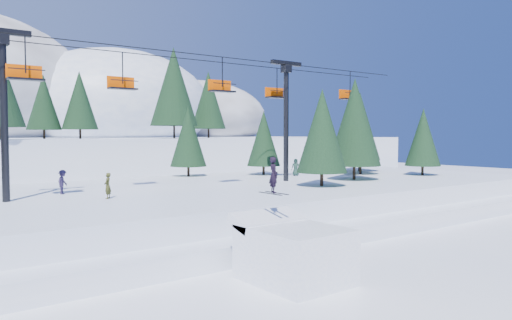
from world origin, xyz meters
TOP-DOWN VIEW (x-y plane):
  - ground at (0.00, 0.00)m, footprint 160.00×160.00m
  - mid_shelf at (0.00, 18.00)m, footprint 70.00×22.00m
  - berm at (0.00, 8.00)m, footprint 70.00×6.00m
  - jump_kicker at (-0.44, 1.81)m, footprint 3.61×4.92m
  - chairlift at (2.08, 18.05)m, footprint 46.00×3.21m
  - conifer_stand at (2.41, 18.60)m, footprint 62.39×18.15m
  - distant_skiers at (-2.83, 18.13)m, footprint 32.84×7.62m
  - banner_near at (4.46, 4.37)m, footprint 2.83×0.47m
  - banner_far at (10.73, 6.84)m, footprint 2.61×1.23m

SIDE VIEW (x-z plane):
  - ground at x=0.00m, z-range 0.00..0.00m
  - banner_near at x=4.46m, z-range 0.09..0.99m
  - banner_far at x=10.73m, z-range 0.09..0.99m
  - berm at x=0.00m, z-range 0.00..1.10m
  - mid_shelf at x=0.00m, z-range 0.00..2.50m
  - jump_kicker at x=-0.44m, z-range -1.41..4.08m
  - distant_skiers at x=-2.83m, z-range 2.47..4.21m
  - conifer_stand at x=2.41m, z-range 2.34..11.54m
  - chairlift at x=2.08m, z-range 4.18..14.46m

